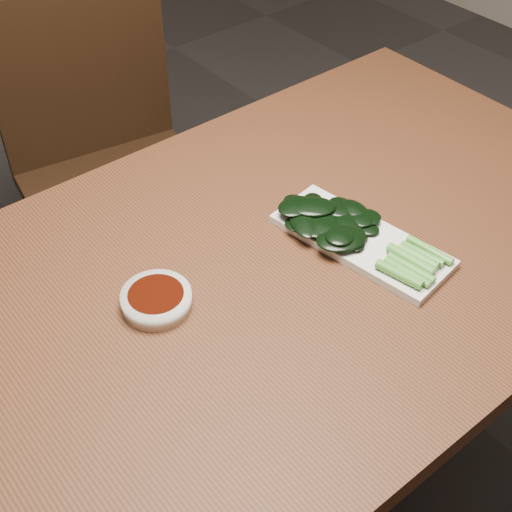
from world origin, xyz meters
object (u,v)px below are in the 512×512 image
(table, at_px, (264,297))
(chair_far, at_px, (110,161))
(sauce_bowl, at_px, (156,300))
(gai_lan, at_px, (343,227))
(serving_plate, at_px, (361,241))

(table, bearing_deg, chair_far, 81.19)
(sauce_bowl, height_order, gai_lan, gai_lan)
(table, bearing_deg, gai_lan, -11.98)
(table, distance_m, serving_plate, 0.18)
(gai_lan, bearing_deg, serving_plate, -63.43)
(chair_far, xyz_separation_m, serving_plate, (0.04, -0.81, 0.27))
(table, relative_size, chair_far, 1.57)
(table, height_order, gai_lan, gai_lan)
(chair_far, relative_size, serving_plate, 2.84)
(gai_lan, bearing_deg, sauce_bowl, 168.93)
(table, distance_m, gai_lan, 0.17)
(table, xyz_separation_m, gai_lan, (0.14, -0.03, 0.10))
(table, height_order, chair_far, chair_far)
(serving_plate, bearing_deg, table, 159.05)
(chair_far, height_order, serving_plate, chair_far)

